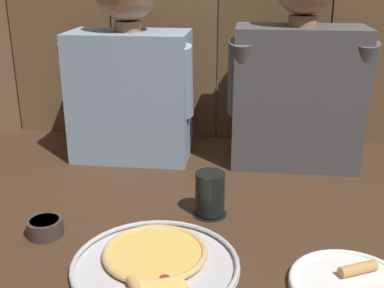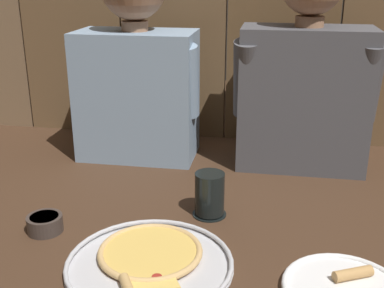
{
  "view_description": "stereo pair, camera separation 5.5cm",
  "coord_description": "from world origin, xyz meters",
  "px_view_note": "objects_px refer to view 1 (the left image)",
  "views": [
    {
      "loc": [
        0.11,
        -0.98,
        0.58
      ],
      "look_at": [
        -0.02,
        0.1,
        0.18
      ],
      "focal_mm": 45.57,
      "sensor_mm": 36.0,
      "label": 1
    },
    {
      "loc": [
        0.16,
        -0.97,
        0.58
      ],
      "look_at": [
        -0.02,
        0.1,
        0.18
      ],
      "focal_mm": 45.57,
      "sensor_mm": 36.0,
      "label": 2
    }
  ],
  "objects_px": {
    "dipping_bowl": "(45,226)",
    "diner_right": "(299,71)",
    "dinner_plate": "(351,285)",
    "diner_left": "(129,64)",
    "drinking_glass": "(210,194)",
    "pizza_tray": "(155,260)"
  },
  "relations": [
    {
      "from": "dipping_bowl",
      "to": "diner_right",
      "type": "xyz_separation_m",
      "value": [
        0.59,
        0.51,
        0.27
      ]
    },
    {
      "from": "dinner_plate",
      "to": "diner_right",
      "type": "bearing_deg",
      "value": 95.76
    },
    {
      "from": "dinner_plate",
      "to": "drinking_glass",
      "type": "height_order",
      "value": "drinking_glass"
    },
    {
      "from": "dinner_plate",
      "to": "dipping_bowl",
      "type": "height_order",
      "value": "dipping_bowl"
    },
    {
      "from": "pizza_tray",
      "to": "drinking_glass",
      "type": "height_order",
      "value": "drinking_glass"
    },
    {
      "from": "pizza_tray",
      "to": "drinking_glass",
      "type": "xyz_separation_m",
      "value": [
        0.09,
        0.23,
        0.04
      ]
    },
    {
      "from": "drinking_glass",
      "to": "diner_left",
      "type": "bearing_deg",
      "value": 127.17
    },
    {
      "from": "dinner_plate",
      "to": "drinking_glass",
      "type": "bearing_deg",
      "value": 137.61
    },
    {
      "from": "dinner_plate",
      "to": "dipping_bowl",
      "type": "distance_m",
      "value": 0.67
    },
    {
      "from": "pizza_tray",
      "to": "dinner_plate",
      "type": "xyz_separation_m",
      "value": [
        0.38,
        -0.04,
        -0.0
      ]
    },
    {
      "from": "drinking_glass",
      "to": "dipping_bowl",
      "type": "bearing_deg",
      "value": -158.54
    },
    {
      "from": "dinner_plate",
      "to": "diner_left",
      "type": "distance_m",
      "value": 0.9
    },
    {
      "from": "dinner_plate",
      "to": "diner_right",
      "type": "relative_size",
      "value": 0.37
    },
    {
      "from": "dinner_plate",
      "to": "pizza_tray",
      "type": "bearing_deg",
      "value": 174.55
    },
    {
      "from": "drinking_glass",
      "to": "dinner_plate",
      "type": "bearing_deg",
      "value": -42.39
    },
    {
      "from": "dipping_bowl",
      "to": "diner_left",
      "type": "distance_m",
      "value": 0.59
    },
    {
      "from": "pizza_tray",
      "to": "dinner_plate",
      "type": "height_order",
      "value": "dinner_plate"
    },
    {
      "from": "dinner_plate",
      "to": "dipping_bowl",
      "type": "xyz_separation_m",
      "value": [
        -0.66,
        0.12,
        0.01
      ]
    },
    {
      "from": "pizza_tray",
      "to": "dipping_bowl",
      "type": "bearing_deg",
      "value": 162.3
    },
    {
      "from": "diner_left",
      "to": "diner_right",
      "type": "relative_size",
      "value": 1.0
    },
    {
      "from": "dinner_plate",
      "to": "diner_left",
      "type": "height_order",
      "value": "diner_left"
    },
    {
      "from": "pizza_tray",
      "to": "diner_left",
      "type": "relative_size",
      "value": 0.55
    }
  ]
}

